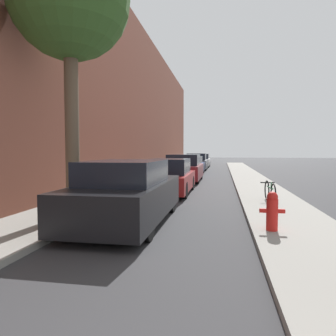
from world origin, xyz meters
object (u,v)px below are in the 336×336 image
parked_car_maroon (184,169)px  parked_car_white (202,161)px  street_tree_near (70,1)px  parked_car_red (170,177)px  parked_car_black (127,193)px  parked_car_grey (197,162)px  parked_car_navy (191,166)px  fire_hydrant (272,211)px  bicycle (270,192)px

parked_car_maroon → parked_car_white: 15.09m
street_tree_near → parked_car_red: bearing=72.1°
parked_car_black → parked_car_white: parked_car_black is taller
parked_car_black → parked_car_maroon: (0.13, 10.16, 0.00)m
parked_car_red → parked_car_white: size_ratio=1.00×
parked_car_grey → street_tree_near: bearing=-94.2°
parked_car_navy → parked_car_grey: parked_car_grey is taller
parked_car_black → parked_car_red: 5.14m
fire_hydrant → parked_car_black: bearing=169.4°
fire_hydrant → bicycle: (0.47, 3.52, -0.08)m
parked_car_red → bicycle: (3.56, -2.22, -0.20)m
parked_car_black → bicycle: size_ratio=2.89×
parked_car_white → parked_car_grey: bearing=-91.0°
parked_car_red → bicycle: size_ratio=2.65×
parked_car_black → street_tree_near: (-1.46, 0.13, 4.65)m
parked_car_black → fire_hydrant: parked_car_black is taller
street_tree_near → fire_hydrant: (4.70, -0.74, -4.84)m
parked_car_white → fire_hydrant: parked_car_white is taller
parked_car_maroon → street_tree_near: street_tree_near is taller
parked_car_red → parked_car_grey: bearing=90.5°
parked_car_white → bicycle: (3.60, -22.33, -0.20)m
parked_car_red → parked_car_maroon: 5.02m
parked_car_white → street_tree_near: street_tree_near is taller
parked_car_red → fire_hydrant: size_ratio=5.27×
parked_car_black → parked_car_red: parked_car_black is taller
fire_hydrant → parked_car_white: bearing=96.9°
parked_car_black → parked_car_maroon: size_ratio=1.03×
parked_car_grey → parked_car_red: bearing=-89.5°
parked_car_maroon → parked_car_grey: 10.07m
parked_car_navy → parked_car_white: size_ratio=1.05×
street_tree_near → parked_car_black: bearing=-5.1°
parked_car_maroon → parked_car_white: parked_car_maroon is taller
parked_car_red → fire_hydrant: bearing=-61.7°
fire_hydrant → parked_car_grey: bearing=98.8°
parked_car_red → parked_car_maroon: (-0.03, 5.02, 0.06)m
parked_car_grey → parked_car_white: size_ratio=0.95×
parked_car_black → parked_car_maroon: parked_car_maroon is taller
parked_car_black → parked_car_navy: 15.17m
parked_car_grey → street_tree_near: size_ratio=0.59×
parked_car_maroon → bicycle: (3.59, -7.25, -0.26)m
parked_car_red → bicycle: bearing=-32.0°
parked_car_black → fire_hydrant: (3.24, -0.61, -0.19)m
parked_car_black → parked_car_red: size_ratio=1.09×
parked_car_maroon → parked_car_navy: size_ratio=1.01×
street_tree_near → bicycle: bearing=28.2°
bicycle → fire_hydrant: bearing=-101.0°
parked_car_grey → street_tree_near: street_tree_near is taller
parked_car_black → parked_car_grey: 20.22m
parked_car_black → parked_car_grey: size_ratio=1.14×
parked_car_maroon → parked_car_grey: size_ratio=1.11×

